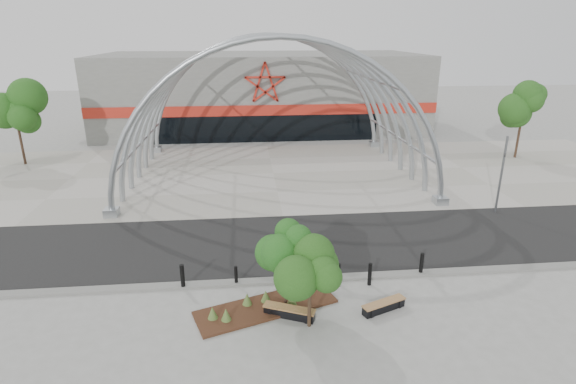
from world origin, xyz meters
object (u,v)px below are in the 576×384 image
Objects in this scene: bench_0 at (289,312)px; bench_1 at (384,306)px; street_tree_0 at (286,251)px; street_tree_1 at (310,258)px; signal_pole at (501,174)px; bollard_2 at (338,274)px.

bench_1 is at bearing 1.06° from bench_0.
street_tree_0 is at bearing 96.68° from bench_0.
street_tree_1 is 4.06m from bench_1.
signal_pole is 4.75× the size of bollard_2.
street_tree_0 is 0.88× the size of street_tree_1.
street_tree_0 reaches higher than bench_0.
bench_0 is (-13.40, -9.26, -2.23)m from signal_pole.
street_tree_1 is at bearing -42.38° from bench_0.
bollard_2 is at bearing 31.88° from street_tree_0.
signal_pole is 16.11m from street_tree_1.
signal_pole is at bearing 32.76° from bollard_2.
street_tree_1 reaches higher than bench_0.
signal_pole is 1.35× the size of street_tree_0.
bollard_2 is at bearing 123.53° from bench_1.
street_tree_1 is 2.76m from bench_0.
bench_1 is 2.50m from bollard_2.
signal_pole is 16.44m from bench_0.
street_tree_0 reaches higher than bench_1.
street_tree_1 is at bearing -59.30° from street_tree_0.
bench_1 is at bearing 12.69° from street_tree_1.
bench_0 is at bearing -178.94° from bench_1.
bench_0 is 3.69m from bench_1.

